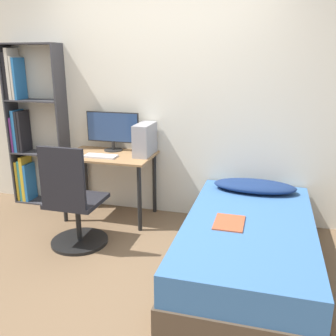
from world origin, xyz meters
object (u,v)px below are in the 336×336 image
(monitor, at_px, (113,129))
(pc_tower, at_px, (145,139))
(bookshelf, at_px, (27,129))
(bed, at_px, (248,245))
(office_chair, at_px, (74,209))
(keyboard, at_px, (101,156))

(monitor, relative_size, pc_tower, 1.63)
(bookshelf, xyz_separation_m, bed, (2.70, -0.88, -0.71))
(office_chair, bearing_deg, keyboard, 89.55)
(monitor, height_order, keyboard, monitor)
(office_chair, relative_size, pc_tower, 2.66)
(monitor, bearing_deg, pc_tower, -12.55)
(office_chair, height_order, monitor, monitor)
(office_chair, xyz_separation_m, monitor, (0.02, 0.93, 0.59))
(keyboard, relative_size, pc_tower, 0.93)
(monitor, distance_m, keyboard, 0.39)
(office_chair, xyz_separation_m, keyboard, (0.00, 0.61, 0.36))
(bookshelf, xyz_separation_m, office_chair, (1.09, -0.92, -0.54))
(bed, distance_m, monitor, 1.98)
(bookshelf, bearing_deg, office_chair, -40.17)
(keyboard, bearing_deg, bookshelf, 164.43)
(bookshelf, xyz_separation_m, monitor, (1.11, 0.01, 0.05))
(bookshelf, xyz_separation_m, keyboard, (1.09, -0.30, -0.19))
(bookshelf, bearing_deg, monitor, 0.31)
(bed, bearing_deg, pc_tower, 146.02)
(monitor, height_order, pc_tower, monitor)
(bed, bearing_deg, monitor, 150.86)
(office_chair, distance_m, pc_tower, 1.07)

